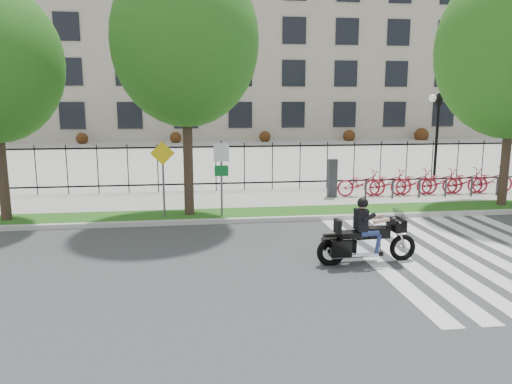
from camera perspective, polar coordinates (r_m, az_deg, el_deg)
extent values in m
plane|color=#3A3A3D|center=(12.43, 3.45, -7.99)|extent=(120.00, 120.00, 0.00)
cube|color=#B4B3AA|center=(16.29, 0.67, -3.19)|extent=(60.00, 0.20, 0.15)
cube|color=#1C4B12|center=(17.11, 0.26, -2.52)|extent=(60.00, 1.50, 0.15)
cube|color=#A7A49D|center=(19.53, -0.75, -0.87)|extent=(60.00, 3.50, 0.15)
cube|color=#A7A49D|center=(36.84, -4.07, 4.47)|extent=(80.00, 34.00, 0.10)
cube|color=gray|center=(56.92, -5.56, 16.63)|extent=(60.00, 20.00, 20.00)
cylinder|color=black|center=(26.65, 19.94, 5.75)|extent=(0.14, 0.14, 4.00)
cylinder|color=black|center=(26.58, 20.20, 9.83)|extent=(0.06, 0.70, 0.70)
sphere|color=white|center=(26.42, 19.54, 10.09)|extent=(0.36, 0.36, 0.36)
sphere|color=white|center=(26.74, 20.89, 10.00)|extent=(0.36, 0.36, 0.36)
cylinder|color=#31231B|center=(17.63, -27.06, 2.90)|extent=(0.32, 0.32, 3.60)
cylinder|color=#31231B|center=(16.59, -7.79, 4.58)|extent=(0.32, 0.32, 4.19)
ellipsoid|color=#135415|center=(16.60, -8.10, 16.70)|extent=(4.70, 4.70, 5.41)
cylinder|color=#31231B|center=(20.09, 26.67, 4.14)|extent=(0.32, 0.32, 3.88)
cube|color=#2D2D33|center=(19.80, 8.71, 1.59)|extent=(0.35, 0.25, 1.50)
imported|color=#AB1629|center=(20.20, 11.96, 1.00)|extent=(1.98, 0.69, 1.04)
cylinder|color=#2D2D33|center=(19.77, 12.42, 0.27)|extent=(0.08, 0.08, 0.70)
imported|color=#AB1629|center=(20.60, 14.84, 1.05)|extent=(1.98, 0.69, 1.04)
cylinder|color=#2D2D33|center=(20.17, 15.36, 0.34)|extent=(0.08, 0.08, 0.70)
imported|color=#AB1629|center=(21.04, 17.61, 1.10)|extent=(1.98, 0.69, 1.04)
cylinder|color=#2D2D33|center=(20.63, 18.17, 0.41)|extent=(0.08, 0.08, 0.70)
imported|color=#AB1629|center=(21.53, 20.26, 1.15)|extent=(1.98, 0.69, 1.04)
cylinder|color=#2D2D33|center=(21.13, 20.86, 0.47)|extent=(0.08, 0.08, 0.70)
imported|color=#AB1629|center=(22.07, 22.79, 1.19)|extent=(1.98, 0.69, 1.04)
cylinder|color=#2D2D33|center=(21.67, 23.42, 0.53)|extent=(0.08, 0.08, 0.70)
imported|color=#AB1629|center=(22.64, 25.19, 1.23)|extent=(1.98, 0.69, 1.04)
cylinder|color=#2D2D33|center=(22.26, 25.84, 0.59)|extent=(0.08, 0.08, 0.70)
cylinder|color=#59595B|center=(16.39, -3.96, 1.59)|extent=(0.07, 0.07, 2.50)
cube|color=white|center=(16.24, -3.99, 4.53)|extent=(0.50, 0.03, 0.60)
cube|color=#0C6626|center=(16.31, -3.96, 2.44)|extent=(0.45, 0.03, 0.35)
cylinder|color=#59595B|center=(16.39, -10.54, 1.26)|extent=(0.07, 0.07, 2.40)
cube|color=yellow|center=(16.23, -10.65, 4.37)|extent=(0.78, 0.03, 0.78)
torus|color=black|center=(12.94, 16.40, -6.11)|extent=(0.68, 0.16, 0.67)
torus|color=black|center=(12.22, 8.57, -6.78)|extent=(0.72, 0.19, 0.71)
cube|color=black|center=(12.70, 15.75, -3.60)|extent=(0.32, 0.55, 0.29)
cube|color=#26262B|center=(12.68, 16.08, -2.60)|extent=(0.17, 0.50, 0.30)
cube|color=silver|center=(12.50, 12.41, -6.00)|extent=(0.60, 0.36, 0.39)
cube|color=black|center=(12.53, 13.71, -4.48)|extent=(0.56, 0.36, 0.25)
cube|color=black|center=(12.29, 11.00, -4.76)|extent=(0.70, 0.39, 0.14)
cube|color=black|center=(12.10, 9.31, -3.89)|extent=(0.12, 0.34, 0.33)
cube|color=black|center=(11.96, 9.72, -6.41)|extent=(0.50, 0.18, 0.39)
cube|color=black|center=(12.49, 8.78, -5.65)|extent=(0.50, 0.18, 0.39)
cube|color=black|center=(12.28, 11.90, -3.11)|extent=(0.26, 0.40, 0.51)
sphere|color=tan|center=(12.21, 12.10, -1.41)|extent=(0.22, 0.22, 0.22)
sphere|color=black|center=(12.20, 12.10, -1.23)|extent=(0.26, 0.26, 0.26)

